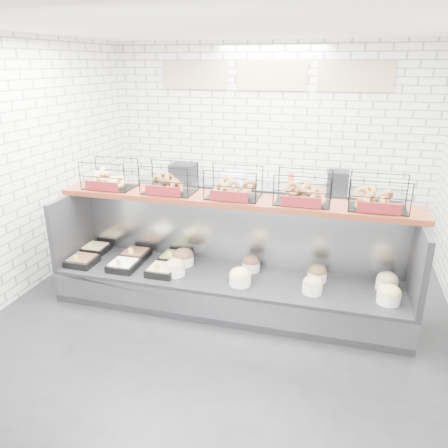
% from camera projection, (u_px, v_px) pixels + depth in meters
% --- Properties ---
extents(ground, '(5.50, 5.50, 0.00)m').
position_uv_depth(ground, '(221.00, 319.00, 4.86)').
color(ground, black).
rests_on(ground, ground).
extents(room_shell, '(5.02, 5.51, 3.01)m').
position_uv_depth(room_shell, '(236.00, 124.00, 4.69)').
color(room_shell, white).
rests_on(room_shell, ground).
extents(display_case, '(4.00, 0.90, 1.20)m').
position_uv_depth(display_case, '(228.00, 279.00, 5.06)').
color(display_case, black).
rests_on(display_case, ground).
extents(bagel_shelf, '(4.10, 0.50, 0.40)m').
position_uv_depth(bagel_shelf, '(233.00, 187.00, 4.85)').
color(bagel_shelf, '#501E11').
rests_on(bagel_shelf, display_case).
extents(prep_counter, '(4.00, 0.60, 1.20)m').
position_uv_depth(prep_counter, '(263.00, 212.00, 6.89)').
color(prep_counter, '#93969B').
rests_on(prep_counter, ground).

